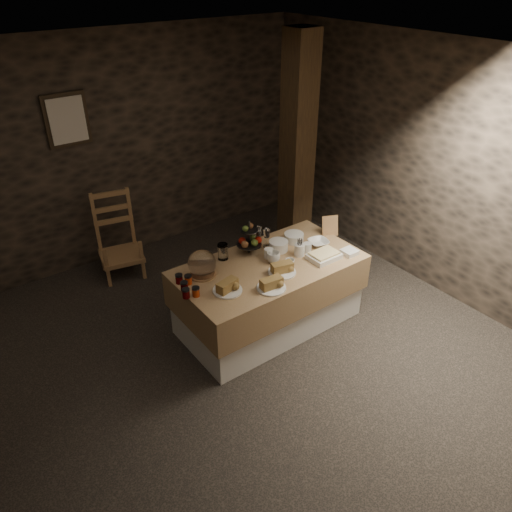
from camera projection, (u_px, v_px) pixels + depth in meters
ground_plane at (214, 375)px, 4.46m from camera, size 5.50×5.00×0.01m
room_shell at (204, 220)px, 3.64m from camera, size 5.52×5.02×2.60m
buffet_table at (269, 290)px, 4.88m from camera, size 1.79×0.95×0.71m
chair at (117, 239)px, 5.69m from camera, size 0.54×0.52×0.77m
timber_column at (297, 150)px, 5.71m from camera, size 0.30×0.30×2.60m
framed_picture at (67, 120)px, 5.16m from camera, size 0.45×0.04×0.55m
plate_stack_a at (278, 246)px, 4.92m from camera, size 0.19×0.19×0.10m
plate_stack_b at (294, 237)px, 5.08m from camera, size 0.20×0.20×0.08m
cutlery_holder at (299, 250)px, 4.83m from camera, size 0.10×0.10×0.12m
cup_a at (273, 257)px, 4.73m from camera, size 0.17×0.17×0.10m
cup_b at (290, 263)px, 4.66m from camera, size 0.11×0.11×0.08m
mug_c at (269, 253)px, 4.81m from camera, size 0.09×0.09×0.09m
mug_d at (307, 247)px, 4.91m from camera, size 0.08×0.08×0.09m
bowl at (318, 243)px, 5.03m from camera, size 0.24×0.24×0.05m
cake_dome at (202, 265)px, 4.52m from camera, size 0.26×0.26×0.26m
fruit_stand at (250, 240)px, 4.84m from camera, size 0.25×0.25×0.35m
bread_platter_left at (227, 287)px, 4.33m from camera, size 0.26×0.26×0.11m
bread_platter_center at (271, 285)px, 4.36m from camera, size 0.26×0.26×0.11m
bread_platter_right at (282, 269)px, 4.58m from camera, size 0.26×0.26×0.11m
jam_jars at (187, 286)px, 4.35m from camera, size 0.18×0.32×0.07m
tart_dish at (324, 256)px, 4.80m from camera, size 0.30×0.22×0.07m
square_dish at (349, 252)px, 4.87m from camera, size 0.14×0.14×0.04m
menu_frame at (330, 226)px, 5.19m from camera, size 0.18×0.13×0.22m
storage_jar_a at (223, 251)px, 4.77m from camera, size 0.10×0.10×0.16m
storage_jar_b at (222, 253)px, 4.77m from camera, size 0.09×0.09×0.14m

